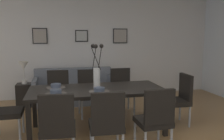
{
  "coord_description": "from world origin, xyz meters",
  "views": [
    {
      "loc": [
        -0.6,
        -2.99,
        1.61
      ],
      "look_at": [
        0.35,
        1.13,
        0.99
      ],
      "focal_mm": 37.85,
      "sensor_mm": 36.0,
      "label": 1
    }
  ],
  "objects_px": {
    "dining_chair_near_right": "(58,91)",
    "dining_chair_head_west": "(2,107)",
    "dining_chair_far_left": "(107,121)",
    "sofa": "(75,91)",
    "dining_chair_head_east": "(180,97)",
    "bowl_near_right": "(56,85)",
    "dining_chair_mid_left": "(155,117)",
    "dining_chair_mid_right": "(122,88)",
    "dining_chair_near_left": "(58,124)",
    "side_table": "(25,95)",
    "framed_picture_center": "(82,36)",
    "dining_chair_far_right": "(89,90)",
    "centerpiece_vase": "(97,72)",
    "table_lamp": "(24,68)",
    "bowl_near_left": "(56,91)",
    "framed_picture_left": "(40,36)",
    "bowl_far_left": "(99,89)",
    "dining_table": "(97,92)",
    "framed_picture_right": "(120,36)"
  },
  "relations": [
    {
      "from": "dining_chair_far_left",
      "to": "dining_chair_head_east",
      "type": "xyz_separation_m",
      "value": [
        1.54,
        0.92,
        0.0
      ]
    },
    {
      "from": "side_table",
      "to": "framed_picture_left",
      "type": "bearing_deg",
      "value": 59.28
    },
    {
      "from": "dining_chair_near_left",
      "to": "side_table",
      "type": "distance_m",
      "value": 2.8
    },
    {
      "from": "side_table",
      "to": "framed_picture_center",
      "type": "height_order",
      "value": "framed_picture_center"
    },
    {
      "from": "dining_chair_mid_right",
      "to": "framed_picture_center",
      "type": "bearing_deg",
      "value": 114.67
    },
    {
      "from": "dining_chair_head_east",
      "to": "bowl_near_left",
      "type": "height_order",
      "value": "dining_chair_head_east"
    },
    {
      "from": "dining_chair_near_left",
      "to": "bowl_far_left",
      "type": "distance_m",
      "value": 0.96
    },
    {
      "from": "dining_chair_near_left",
      "to": "bowl_near_left",
      "type": "relative_size",
      "value": 5.41
    },
    {
      "from": "dining_chair_near_left",
      "to": "dining_chair_head_west",
      "type": "bearing_deg",
      "value": 132.74
    },
    {
      "from": "dining_chair_far_left",
      "to": "framed_picture_right",
      "type": "bearing_deg",
      "value": 72.34
    },
    {
      "from": "framed_picture_center",
      "to": "sofa",
      "type": "bearing_deg",
      "value": -116.4
    },
    {
      "from": "bowl_near_left",
      "to": "framed_picture_left",
      "type": "xyz_separation_m",
      "value": [
        -0.37,
        2.62,
        0.82
      ]
    },
    {
      "from": "dining_chair_near_right",
      "to": "bowl_near_right",
      "type": "height_order",
      "value": "dining_chair_near_right"
    },
    {
      "from": "dining_chair_head_west",
      "to": "bowl_near_left",
      "type": "relative_size",
      "value": 5.41
    },
    {
      "from": "bowl_near_right",
      "to": "table_lamp",
      "type": "xyz_separation_m",
      "value": [
        -0.72,
        1.6,
        0.11
      ]
    },
    {
      "from": "dining_table",
      "to": "bowl_near_right",
      "type": "relative_size",
      "value": 12.94
    },
    {
      "from": "dining_chair_near_right",
      "to": "framed_picture_right",
      "type": "bearing_deg",
      "value": 41.54
    },
    {
      "from": "dining_chair_near_right",
      "to": "table_lamp",
      "type": "bearing_deg",
      "value": 129.72
    },
    {
      "from": "dining_chair_far_left",
      "to": "sofa",
      "type": "height_order",
      "value": "dining_chair_far_left"
    },
    {
      "from": "dining_chair_mid_right",
      "to": "dining_chair_head_east",
      "type": "height_order",
      "value": "same"
    },
    {
      "from": "dining_chair_near_left",
      "to": "side_table",
      "type": "bearing_deg",
      "value": 105.27
    },
    {
      "from": "sofa",
      "to": "framed_picture_right",
      "type": "height_order",
      "value": "framed_picture_right"
    },
    {
      "from": "dining_chair_near_right",
      "to": "dining_chair_head_west",
      "type": "relative_size",
      "value": 1.0
    },
    {
      "from": "table_lamp",
      "to": "framed_picture_center",
      "type": "height_order",
      "value": "framed_picture_center"
    },
    {
      "from": "dining_table",
      "to": "dining_chair_mid_left",
      "type": "xyz_separation_m",
      "value": [
        0.65,
        -0.91,
        -0.16
      ]
    },
    {
      "from": "dining_chair_head_west",
      "to": "sofa",
      "type": "xyz_separation_m",
      "value": [
        1.24,
        1.89,
        -0.23
      ]
    },
    {
      "from": "dining_chair_far_left",
      "to": "bowl_near_right",
      "type": "distance_m",
      "value": 1.33
    },
    {
      "from": "dining_chair_mid_left",
      "to": "dining_chair_mid_right",
      "type": "xyz_separation_m",
      "value": [
        0.03,
        1.83,
        0.0
      ]
    },
    {
      "from": "framed_picture_right",
      "to": "dining_chair_near_right",
      "type": "bearing_deg",
      "value": -138.46
    },
    {
      "from": "dining_chair_mid_left",
      "to": "dining_chair_far_left",
      "type": "bearing_deg",
      "value": -179.44
    },
    {
      "from": "dining_chair_far_right",
      "to": "dining_chair_mid_right",
      "type": "relative_size",
      "value": 1.0
    },
    {
      "from": "dining_chair_near_left",
      "to": "table_lamp",
      "type": "distance_m",
      "value": 2.82
    },
    {
      "from": "dining_chair_head_east",
      "to": "bowl_near_right",
      "type": "bearing_deg",
      "value": 174.29
    },
    {
      "from": "dining_chair_near_right",
      "to": "bowl_near_left",
      "type": "bearing_deg",
      "value": -91.39
    },
    {
      "from": "bowl_far_left",
      "to": "dining_chair_far_right",
      "type": "bearing_deg",
      "value": 90.88
    },
    {
      "from": "dining_chair_mid_left",
      "to": "side_table",
      "type": "relative_size",
      "value": 1.77
    },
    {
      "from": "bowl_far_left",
      "to": "sofa",
      "type": "distance_m",
      "value": 2.21
    },
    {
      "from": "dining_chair_near_left",
      "to": "dining_chair_mid_right",
      "type": "height_order",
      "value": "same"
    },
    {
      "from": "bowl_near_left",
      "to": "framed_picture_center",
      "type": "relative_size",
      "value": 0.52
    },
    {
      "from": "dining_table",
      "to": "centerpiece_vase",
      "type": "bearing_deg",
      "value": 55.35
    },
    {
      "from": "bowl_far_left",
      "to": "table_lamp",
      "type": "height_order",
      "value": "table_lamp"
    },
    {
      "from": "dining_chair_far_right",
      "to": "sofa",
      "type": "distance_m",
      "value": 1.08
    },
    {
      "from": "dining_chair_far_left",
      "to": "dining_chair_mid_left",
      "type": "relative_size",
      "value": 1.0
    },
    {
      "from": "dining_chair_mid_left",
      "to": "centerpiece_vase",
      "type": "bearing_deg",
      "value": 125.64
    },
    {
      "from": "centerpiece_vase",
      "to": "dining_chair_near_left",
      "type": "bearing_deg",
      "value": -126.23
    },
    {
      "from": "dining_table",
      "to": "dining_chair_near_left",
      "type": "height_order",
      "value": "dining_chair_near_left"
    },
    {
      "from": "dining_chair_near_left",
      "to": "dining_chair_far_left",
      "type": "distance_m",
      "value": 0.62
    },
    {
      "from": "dining_chair_mid_left",
      "to": "dining_chair_mid_right",
      "type": "relative_size",
      "value": 1.0
    },
    {
      "from": "dining_chair_mid_left",
      "to": "bowl_near_right",
      "type": "distance_m",
      "value": 1.75
    },
    {
      "from": "dining_chair_near_left",
      "to": "sofa",
      "type": "bearing_deg",
      "value": 81.79
    }
  ]
}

